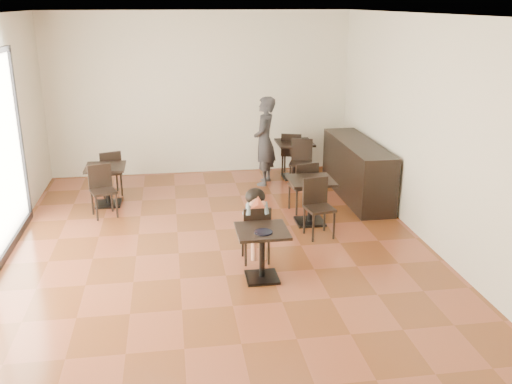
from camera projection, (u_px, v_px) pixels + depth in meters
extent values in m
cube|color=brown|center=(220.00, 251.00, 8.08)|extent=(6.00, 8.00, 0.01)
cube|color=silver|center=(215.00, 15.00, 7.06)|extent=(6.00, 8.00, 0.01)
cube|color=beige|center=(200.00, 94.00, 11.31)|extent=(6.00, 0.01, 3.20)
cube|color=beige|center=(271.00, 278.00, 3.82)|extent=(6.00, 0.01, 3.20)
cube|color=beige|center=(431.00, 133.00, 8.00)|extent=(0.01, 8.00, 3.20)
cylinder|color=black|center=(263.00, 232.00, 6.95)|extent=(0.23, 0.23, 0.01)
imported|color=#333337|center=(265.00, 141.00, 10.78)|extent=(0.59, 0.71, 1.69)
cube|color=black|center=(357.00, 170.00, 10.17)|extent=(0.60, 2.40, 1.00)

